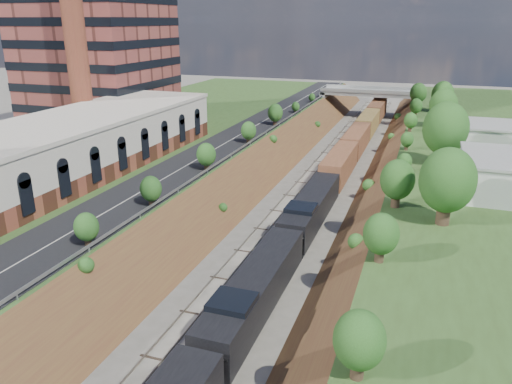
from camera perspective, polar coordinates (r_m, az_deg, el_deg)
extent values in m
cube|color=#355021|center=(85.72, -15.35, 4.07)|extent=(44.00, 180.00, 5.00)
cube|color=brown|center=(76.47, -1.39, 1.02)|extent=(10.00, 180.00, 10.00)
cube|color=brown|center=(72.14, 15.21, -0.79)|extent=(10.00, 180.00, 10.00)
cube|color=gray|center=(74.05, 4.71, 0.42)|extent=(1.58, 180.00, 0.18)
cube|color=gray|center=(73.02, 8.65, -0.01)|extent=(1.58, 180.00, 0.18)
cube|color=black|center=(76.72, -4.58, 4.95)|extent=(8.00, 180.00, 0.10)
cube|color=#99999E|center=(75.08, -1.71, 5.08)|extent=(0.06, 171.00, 0.30)
cube|color=brown|center=(65.17, -22.71, 1.90)|extent=(14.00, 62.00, 2.20)
cube|color=#BFB3A4|center=(64.37, -23.07, 4.66)|extent=(14.00, 62.00, 4.30)
cube|color=#BFB3A4|center=(63.87, -23.35, 6.74)|extent=(14.30, 62.30, 0.50)
cube|color=brown|center=(99.27, -18.18, 20.11)|extent=(22.00, 22.00, 44.00)
cylinder|color=brown|center=(81.65, -20.29, 18.89)|extent=(3.20, 3.20, 40.00)
cube|color=gray|center=(134.23, 7.85, 10.08)|extent=(1.50, 8.00, 6.20)
cube|color=gray|center=(131.70, 17.81, 9.19)|extent=(1.50, 8.00, 6.20)
cube|color=gray|center=(132.02, 12.89, 11.00)|extent=(24.00, 8.00, 1.00)
cube|color=gray|center=(127.98, 12.69, 11.13)|extent=(24.00, 0.30, 0.80)
cube|color=gray|center=(135.86, 13.12, 11.54)|extent=(24.00, 0.30, 0.80)
cube|color=silver|center=(62.95, 26.52, 1.64)|extent=(9.00, 12.00, 4.00)
cube|color=silver|center=(84.18, 24.59, 5.77)|extent=(8.00, 10.00, 3.60)
cylinder|color=#473323|center=(51.15, 20.64, -2.08)|extent=(1.30, 1.30, 2.62)
ellipsoid|color=#2A511C|center=(50.16, 21.06, 1.28)|extent=(5.25, 5.25, 6.30)
cylinder|color=#473323|center=(42.57, -21.92, -7.56)|extent=(0.66, 0.66, 1.22)
ellipsoid|color=#2A511C|center=(41.97, -22.17, -5.76)|extent=(2.45, 2.45, 2.94)
cube|color=black|center=(42.21, -0.07, -11.09)|extent=(3.21, 19.23, 3.19)
cube|color=black|center=(59.87, 6.33, -1.79)|extent=(3.21, 19.23, 3.19)
cube|color=brown|center=(102.22, 12.10, 6.88)|extent=(3.21, 68.10, 3.85)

